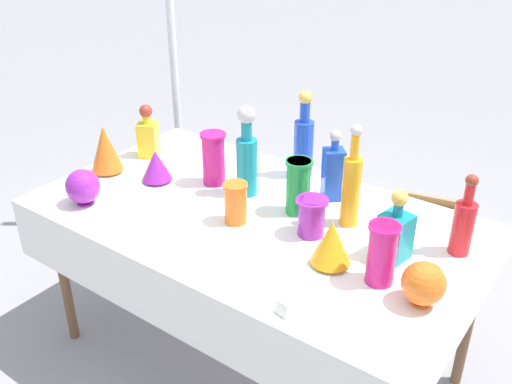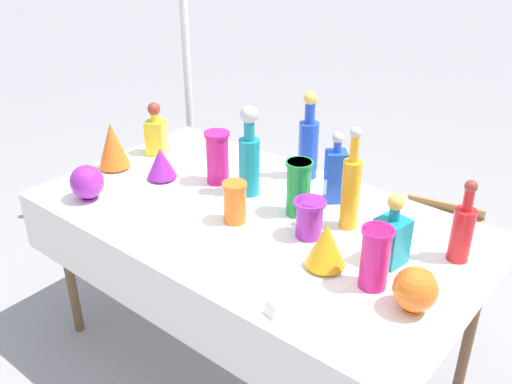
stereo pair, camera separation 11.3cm
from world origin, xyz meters
name	(u,v)px [view 2 (the right image)]	position (x,y,z in m)	size (l,w,h in m)	color
ground_plane	(256,357)	(0.00, 0.00, 0.00)	(40.00, 40.00, 0.00)	gray
display_table	(251,229)	(0.00, -0.03, 0.70)	(1.78, 1.00, 0.76)	white
tall_bottle_0	(308,143)	(-0.04, 0.41, 0.92)	(0.09, 0.09, 0.39)	blue
tall_bottle_1	(249,156)	(-0.13, 0.12, 0.93)	(0.09, 0.09, 0.39)	teal
tall_bottle_2	(462,230)	(0.74, 0.21, 0.88)	(0.08, 0.08, 0.31)	red
tall_bottle_3	(351,189)	(0.33, 0.15, 0.92)	(0.07, 0.07, 0.40)	orange
square_decanter_0	(392,236)	(0.56, 0.04, 0.86)	(0.11, 0.11, 0.26)	teal
square_decanter_1	(335,173)	(0.17, 0.29, 0.88)	(0.11, 0.11, 0.30)	blue
square_decanter_2	(156,132)	(-0.74, 0.15, 0.87)	(0.12, 0.12, 0.26)	yellow
slender_vase_0	(217,156)	(-0.31, 0.11, 0.88)	(0.11, 0.11, 0.23)	#C61972
slender_vase_1	(310,217)	(0.25, 0.00, 0.84)	(0.12, 0.12, 0.15)	purple
slender_vase_2	(299,186)	(0.12, 0.11, 0.88)	(0.11, 0.11, 0.23)	#198C38
slender_vase_3	(375,256)	(0.58, -0.12, 0.87)	(0.10, 0.10, 0.21)	#C61972
slender_vase_4	(235,201)	(-0.03, -0.09, 0.85)	(0.09, 0.09, 0.16)	orange
fluted_vase_0	(161,163)	(-0.52, -0.02, 0.84)	(0.13, 0.13, 0.14)	purple
fluted_vase_1	(113,145)	(-0.77, -0.08, 0.87)	(0.14, 0.14, 0.22)	orange
fluted_vase_2	(326,245)	(0.41, -0.13, 0.85)	(0.14, 0.14, 0.17)	orange
round_bowl_0	(87,182)	(-0.62, -0.34, 0.84)	(0.14, 0.14, 0.15)	purple
round_bowl_1	(415,289)	(0.74, -0.15, 0.84)	(0.14, 0.14, 0.15)	orange
price_tag_left	(270,310)	(0.42, -0.45, 0.78)	(0.05, 0.01, 0.04)	white
cardboard_box_behind_left	(434,244)	(0.32, 1.17, 0.16)	(0.51, 0.38, 0.41)	tan
canopy_pole	(188,93)	(-1.06, 0.69, 0.86)	(0.18, 0.18, 2.23)	silver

